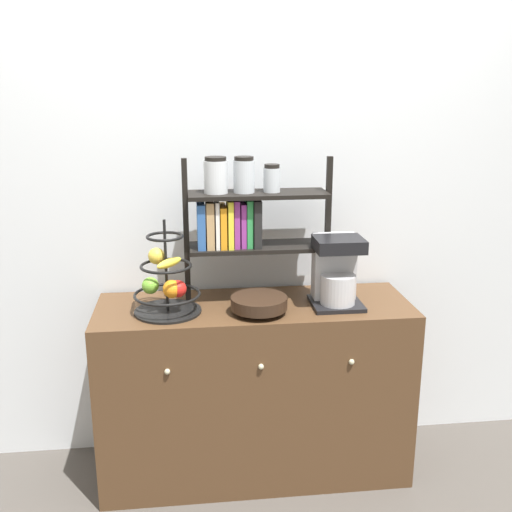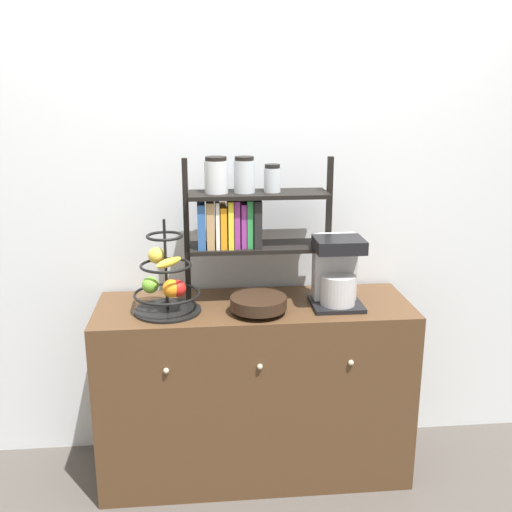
% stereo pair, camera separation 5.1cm
% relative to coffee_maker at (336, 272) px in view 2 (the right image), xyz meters
% --- Properties ---
extents(ground_plane, '(12.00, 12.00, 0.00)m').
position_rel_coffee_maker_xyz_m(ground_plane, '(-0.36, -0.20, -0.97)').
color(ground_plane, '#47423D').
extents(wall_back, '(7.00, 0.05, 2.60)m').
position_rel_coffee_maker_xyz_m(wall_back, '(-0.36, 0.31, 0.33)').
color(wall_back, silver).
rests_on(wall_back, ground_plane).
extents(sideboard, '(1.39, 0.49, 0.82)m').
position_rel_coffee_maker_xyz_m(sideboard, '(-0.36, 0.03, -0.56)').
color(sideboard, '#4C331E').
rests_on(sideboard, ground_plane).
extents(coffee_maker, '(0.22, 0.22, 0.31)m').
position_rel_coffee_maker_xyz_m(coffee_maker, '(0.00, 0.00, 0.00)').
color(coffee_maker, black).
rests_on(coffee_maker, sideboard).
extents(fruit_stand, '(0.29, 0.29, 0.40)m').
position_rel_coffee_maker_xyz_m(fruit_stand, '(-0.73, -0.02, -0.02)').
color(fruit_stand, black).
rests_on(fruit_stand, sideboard).
extents(wooden_bowl, '(0.24, 0.24, 0.07)m').
position_rel_coffee_maker_xyz_m(wooden_bowl, '(-0.35, -0.07, -0.11)').
color(wooden_bowl, black).
rests_on(wooden_bowl, sideboard).
extents(shelf_hutch, '(0.65, 0.20, 0.64)m').
position_rel_coffee_maker_xyz_m(shelf_hutch, '(-0.41, 0.11, 0.25)').
color(shelf_hutch, black).
rests_on(shelf_hutch, sideboard).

